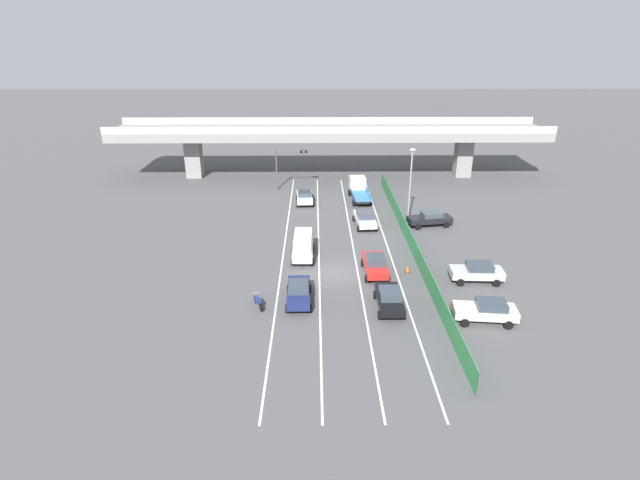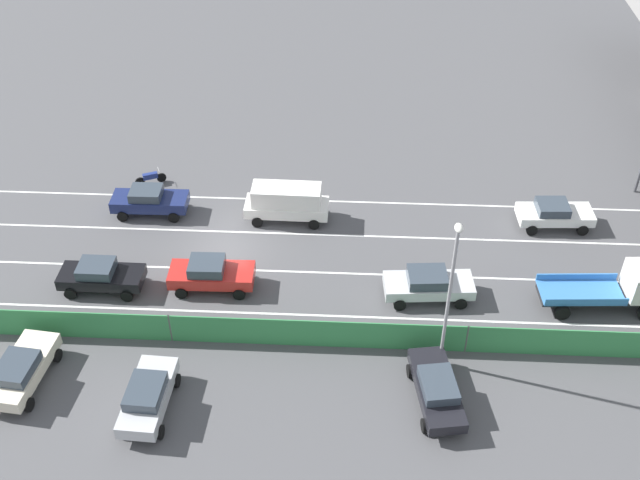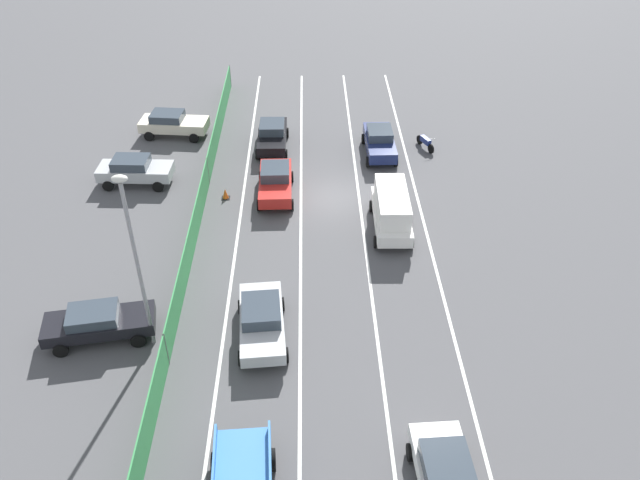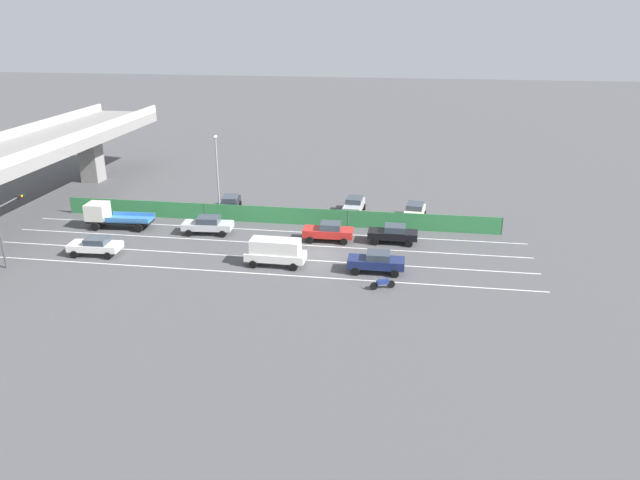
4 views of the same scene
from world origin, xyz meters
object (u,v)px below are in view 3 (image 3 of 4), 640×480
object	(u,v)px
car_van_white	(392,209)
motorcycle	(425,142)
car_hatchback_white	(446,477)
car_sedan_red	(275,181)
parked_sedan_cream	(173,123)
car_sedan_black	(272,135)
street_lamp	(135,251)
car_sedan_silver	(262,320)
car_sedan_navy	(380,141)
parked_wagon_silver	(134,170)
parked_sedan_dark	(98,322)
traffic_cone	(225,194)

from	to	relation	value
car_van_white	motorcycle	xyz separation A→B (m)	(-3.20, -8.85, -0.80)
car_hatchback_white	motorcycle	distance (m)	24.59
car_sedan_red	parked_sedan_cream	world-z (taller)	car_sedan_red
car_sedan_black	street_lamp	xyz separation A→B (m)	(4.43, 17.44, 4.04)
car_van_white	car_sedan_silver	world-z (taller)	car_van_white
car_sedan_red	car_sedan_black	distance (m)	5.76
car_sedan_red	car_sedan_black	size ratio (longest dim) A/B	1.02
street_lamp	parked_sedan_cream	bearing A→B (deg)	-83.45
car_sedan_navy	car_van_white	size ratio (longest dim) A/B	0.91
parked_wagon_silver	street_lamp	bearing A→B (deg)	104.65
car_sedan_red	parked_sedan_dark	size ratio (longest dim) A/B	0.92
parked_sedan_cream	traffic_cone	xyz separation A→B (m)	(-4.18, 7.86, -0.62)
motorcycle	parked_wagon_silver	world-z (taller)	parked_wagon_silver
car_van_white	motorcycle	world-z (taller)	car_van_white
car_sedan_red	car_sedan_black	bearing A→B (deg)	-86.00
car_sedan_navy	parked_sedan_dark	world-z (taller)	car_sedan_navy
car_sedan_red	parked_wagon_silver	world-z (taller)	car_sedan_red
parked_sedan_dark	motorcycle	bearing A→B (deg)	-134.76
car_van_white	traffic_cone	bearing A→B (deg)	-19.23
parked_sedan_dark	traffic_cone	distance (m)	11.84
car_sedan_red	motorcycle	bearing A→B (deg)	-150.25
car_sedan_red	motorcycle	distance (m)	10.85
car_sedan_silver	parked_sedan_cream	size ratio (longest dim) A/B	1.04
car_sedan_silver	car_sedan_black	size ratio (longest dim) A/B	1.08
car_sedan_black	motorcycle	size ratio (longest dim) A/B	2.40
street_lamp	motorcycle	bearing A→B (deg)	-129.85
car_sedan_silver	parked_sedan_cream	world-z (taller)	car_sedan_silver
car_sedan_red	street_lamp	bearing A→B (deg)	67.53
traffic_cone	street_lamp	bearing A→B (deg)	80.18
car_hatchback_white	car_sedan_black	bearing A→B (deg)	-74.75
parked_sedan_dark	car_sedan_red	bearing A→B (deg)	-122.29
car_sedan_navy	car_sedan_black	bearing A→B (deg)	-8.72
parked_wagon_silver	traffic_cone	bearing A→B (deg)	162.03
parked_wagon_silver	car_sedan_silver	bearing A→B (deg)	122.25
car_sedan_navy	street_lamp	distance (m)	20.27
car_sedan_navy	car_hatchback_white	size ratio (longest dim) A/B	1.02
car_sedan_silver	parked_sedan_dark	xyz separation A→B (m)	(6.96, -0.03, -0.03)
car_sedan_navy	motorcycle	bearing A→B (deg)	-167.43
car_van_white	parked_sedan_cream	bearing A→B (deg)	-39.74
car_sedan_navy	street_lamp	xyz separation A→B (m)	(11.21, 16.40, 4.02)
car_sedan_navy	car_hatchback_white	distance (m)	23.72
car_sedan_red	car_sedan_black	xyz separation A→B (m)	(0.40, -5.74, -0.03)
car_sedan_silver	parked_sedan_cream	distance (m)	20.11
car_hatchback_white	parked_sedan_dark	size ratio (longest dim) A/B	0.91
parked_sedan_cream	car_van_white	bearing A→B (deg)	140.26
parked_sedan_cream	car_sedan_navy	bearing A→B (deg)	168.01
motorcycle	parked_sedan_dark	distance (m)	23.53
car_van_white	car_sedan_silver	size ratio (longest dim) A/B	1.03
parked_sedan_dark	parked_wagon_silver	bearing A→B (deg)	-85.01
car_van_white	car_sedan_red	bearing A→B (deg)	-29.20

